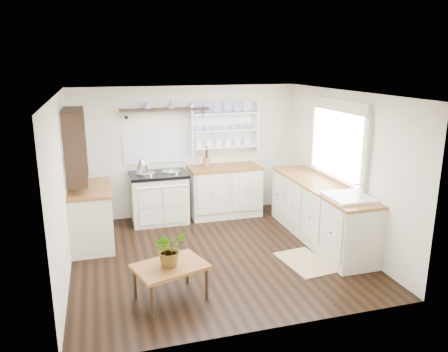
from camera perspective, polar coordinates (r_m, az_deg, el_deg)
The scene contains 19 objects.
floor at distance 6.42m, azimuth -1.06°, elevation -10.22°, with size 4.00×3.80×0.01m, color black.
wall_back at distance 7.82m, azimuth -4.75°, elevation 3.23°, with size 4.00×0.02×2.30m, color silver.
wall_right at distance 6.80m, azimuth 15.38°, elevation 0.98°, with size 0.02×3.80×2.30m, color silver.
wall_left at distance 5.85m, azimuth -20.40°, elevation -1.67°, with size 0.02×3.80×2.30m, color silver.
ceiling at distance 5.83m, azimuth -1.17°, elevation 10.73°, with size 4.00×3.80×0.01m, color white.
window at distance 6.82m, azimuth 14.60°, elevation 4.63°, with size 0.08×1.55×1.22m.
aga_cooker at distance 7.59m, azimuth -8.43°, elevation -2.76°, with size 0.97×0.68×0.90m.
back_cabinets at distance 7.85m, azimuth 0.09°, elevation -1.88°, with size 1.27×0.63×0.90m.
right_cabinets at distance 6.93m, azimuth 12.44°, elevation -4.53°, with size 0.62×2.43×0.90m.
belfast_sink at distance 6.21m, azimuth 15.89°, elevation -3.72°, with size 0.55×0.60×0.45m.
left_cabinets at distance 6.89m, azimuth -16.93°, elevation -4.94°, with size 0.62×1.13×0.90m.
plate_rack at distance 7.87m, azimuth -0.09°, elevation 6.35°, with size 1.20×0.22×0.90m.
high_shelf at distance 7.51m, azimuth -7.71°, elevation 8.53°, with size 1.50×0.29×0.16m.
left_shelving at distance 6.62m, azimuth -18.85°, elevation 3.89°, with size 0.28×0.80×1.05m, color black.
kettle at distance 7.29m, azimuth -10.66°, elevation 1.30°, with size 0.18×0.18×0.23m, color silver, non-canonical shape.
utensil_crock at distance 7.71m, azimuth -2.33°, elevation 1.82°, with size 0.12×0.12×0.14m, color #9D5E39.
center_table at distance 5.20m, azimuth -7.03°, elevation -11.94°, with size 0.93×0.78×0.43m.
potted_plant at distance 5.09m, azimuth -7.12°, elevation -9.38°, with size 0.37×0.32×0.42m, color #3F7233.
floor_rug at distance 6.28m, azimuth 10.57°, elevation -11.00°, with size 0.55×0.85×0.02m, color #968257.
Camera 1 is at (-1.51, -5.61, 2.72)m, focal length 35.00 mm.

